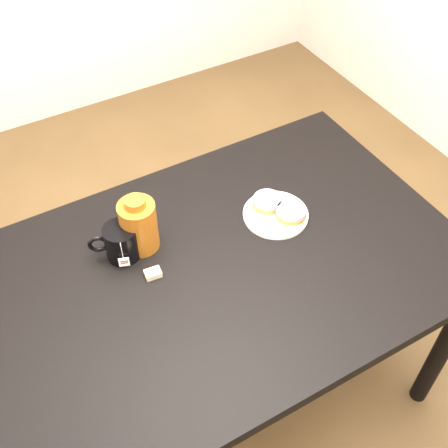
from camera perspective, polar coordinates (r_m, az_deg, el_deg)
The scene contains 8 objects.
ground_plane at distance 2.23m, azimuth -0.45°, elevation -16.41°, with size 4.00×4.00×0.00m, color brown.
table at distance 1.66m, azimuth -0.59°, elevation -6.05°, with size 1.40×0.90×0.75m.
plate at distance 1.72m, azimuth 5.26°, elevation 1.01°, with size 0.20×0.20×0.01m.
bagel_back at distance 1.73m, azimuth 4.43°, elevation 2.28°, with size 0.13×0.13×0.03m.
bagel_front at distance 1.71m, azimuth 6.82°, elevation 1.18°, with size 0.13×0.13×0.03m.
mug at distance 1.60m, azimuth -10.43°, elevation -1.82°, with size 0.15×0.12×0.11m.
teabag_pouch at distance 1.58m, azimuth -7.23°, elevation -5.01°, with size 0.04×0.03×0.02m, color #C6B793.
bagel_package at distance 1.60m, azimuth -8.66°, elevation -0.10°, with size 0.13×0.13×0.18m.
Camera 1 is at (-0.48, -0.87, 1.99)m, focal length 45.00 mm.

